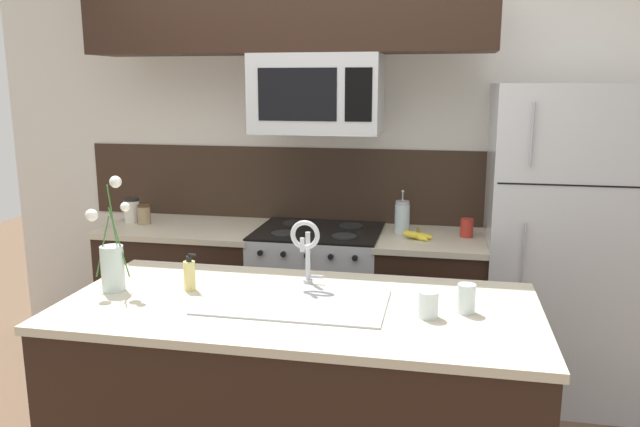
{
  "coord_description": "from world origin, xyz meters",
  "views": [
    {
      "loc": [
        0.74,
        -2.73,
        1.8
      ],
      "look_at": [
        0.14,
        0.27,
        1.16
      ],
      "focal_mm": 35.0,
      "sensor_mm": 36.0,
      "label": 1
    }
  ],
  "objects_px": {
    "storage_jar_medium": "(144,214)",
    "banana_bunch": "(418,235)",
    "storage_jar_tall": "(132,210)",
    "refrigerator": "(562,244)",
    "dish_soap_bottle": "(190,275)",
    "flower_vase": "(112,262)",
    "stove_range": "(318,301)",
    "coffee_tin": "(467,228)",
    "spare_glass": "(466,298)",
    "drinking_glass": "(428,304)",
    "sink_faucet": "(306,243)",
    "microwave": "(318,94)",
    "french_press": "(402,217)"
  },
  "relations": [
    {
      "from": "storage_jar_medium",
      "to": "banana_bunch",
      "type": "height_order",
      "value": "storage_jar_medium"
    },
    {
      "from": "storage_jar_tall",
      "to": "storage_jar_medium",
      "type": "height_order",
      "value": "storage_jar_tall"
    },
    {
      "from": "refrigerator",
      "to": "dish_soap_bottle",
      "type": "height_order",
      "value": "refrigerator"
    },
    {
      "from": "dish_soap_bottle",
      "to": "flower_vase",
      "type": "height_order",
      "value": "flower_vase"
    },
    {
      "from": "stove_range",
      "to": "refrigerator",
      "type": "xyz_separation_m",
      "value": [
        1.42,
        0.02,
        0.44
      ]
    },
    {
      "from": "storage_jar_tall",
      "to": "coffee_tin",
      "type": "distance_m",
      "value": 2.14
    },
    {
      "from": "dish_soap_bottle",
      "to": "spare_glass",
      "type": "height_order",
      "value": "dish_soap_bottle"
    },
    {
      "from": "drinking_glass",
      "to": "flower_vase",
      "type": "xyz_separation_m",
      "value": [
        -1.36,
        0.06,
        0.07
      ]
    },
    {
      "from": "banana_bunch",
      "to": "spare_glass",
      "type": "height_order",
      "value": "spare_glass"
    },
    {
      "from": "drinking_glass",
      "to": "spare_glass",
      "type": "height_order",
      "value": "spare_glass"
    },
    {
      "from": "storage_jar_medium",
      "to": "dish_soap_bottle",
      "type": "xyz_separation_m",
      "value": [
        0.81,
        -1.18,
        0.01
      ]
    },
    {
      "from": "storage_jar_medium",
      "to": "sink_faucet",
      "type": "bearing_deg",
      "value": -38.26
    },
    {
      "from": "microwave",
      "to": "banana_bunch",
      "type": "relative_size",
      "value": 3.93
    },
    {
      "from": "refrigerator",
      "to": "storage_jar_medium",
      "type": "bearing_deg",
      "value": -179.42
    },
    {
      "from": "stove_range",
      "to": "dish_soap_bottle",
      "type": "relative_size",
      "value": 5.64
    },
    {
      "from": "dish_soap_bottle",
      "to": "coffee_tin",
      "type": "bearing_deg",
      "value": 45.33
    },
    {
      "from": "storage_jar_tall",
      "to": "banana_bunch",
      "type": "xyz_separation_m",
      "value": [
        1.86,
        -0.1,
        -0.06
      ]
    },
    {
      "from": "banana_bunch",
      "to": "french_press",
      "type": "distance_m",
      "value": 0.18
    },
    {
      "from": "coffee_tin",
      "to": "sink_faucet",
      "type": "bearing_deg",
      "value": -123.94
    },
    {
      "from": "coffee_tin",
      "to": "spare_glass",
      "type": "distance_m",
      "value": 1.28
    },
    {
      "from": "coffee_tin",
      "to": "flower_vase",
      "type": "relative_size",
      "value": 0.22
    },
    {
      "from": "storage_jar_tall",
      "to": "dish_soap_bottle",
      "type": "distance_m",
      "value": 1.53
    },
    {
      "from": "sink_faucet",
      "to": "drinking_glass",
      "type": "xyz_separation_m",
      "value": [
        0.55,
        -0.27,
        -0.15
      ]
    },
    {
      "from": "spare_glass",
      "to": "coffee_tin",
      "type": "bearing_deg",
      "value": 88.35
    },
    {
      "from": "refrigerator",
      "to": "spare_glass",
      "type": "height_order",
      "value": "refrigerator"
    },
    {
      "from": "refrigerator",
      "to": "sink_faucet",
      "type": "distance_m",
      "value": 1.66
    },
    {
      "from": "french_press",
      "to": "dish_soap_bottle",
      "type": "relative_size",
      "value": 1.62
    },
    {
      "from": "dish_soap_bottle",
      "to": "banana_bunch",
      "type": "bearing_deg",
      "value": 50.06
    },
    {
      "from": "storage_jar_medium",
      "to": "spare_glass",
      "type": "height_order",
      "value": "storage_jar_medium"
    },
    {
      "from": "spare_glass",
      "to": "banana_bunch",
      "type": "bearing_deg",
      "value": 101.8
    },
    {
      "from": "banana_bunch",
      "to": "stove_range",
      "type": "bearing_deg",
      "value": 174.19
    },
    {
      "from": "microwave",
      "to": "storage_jar_medium",
      "type": "xyz_separation_m",
      "value": [
        -1.15,
        0.01,
        -0.77
      ]
    },
    {
      "from": "stove_range",
      "to": "banana_bunch",
      "type": "distance_m",
      "value": 0.77
    },
    {
      "from": "coffee_tin",
      "to": "drinking_glass",
      "type": "bearing_deg",
      "value": -97.67
    },
    {
      "from": "stove_range",
      "to": "drinking_glass",
      "type": "height_order",
      "value": "drinking_glass"
    },
    {
      "from": "french_press",
      "to": "flower_vase",
      "type": "distance_m",
      "value": 1.75
    },
    {
      "from": "sink_faucet",
      "to": "flower_vase",
      "type": "distance_m",
      "value": 0.85
    },
    {
      "from": "banana_bunch",
      "to": "coffee_tin",
      "type": "height_order",
      "value": "coffee_tin"
    },
    {
      "from": "microwave",
      "to": "french_press",
      "type": "height_order",
      "value": "microwave"
    },
    {
      "from": "drinking_glass",
      "to": "dish_soap_bottle",
      "type": "bearing_deg",
      "value": 173.16
    },
    {
      "from": "sink_faucet",
      "to": "spare_glass",
      "type": "distance_m",
      "value": 0.73
    },
    {
      "from": "sink_faucet",
      "to": "banana_bunch",
      "type": "bearing_deg",
      "value": 65.19
    },
    {
      "from": "storage_jar_medium",
      "to": "flower_vase",
      "type": "xyz_separation_m",
      "value": [
        0.48,
        -1.24,
        0.06
      ]
    },
    {
      "from": "microwave",
      "to": "storage_jar_tall",
      "type": "xyz_separation_m",
      "value": [
        -1.25,
        0.06,
        -0.75
      ]
    },
    {
      "from": "microwave",
      "to": "flower_vase",
      "type": "xyz_separation_m",
      "value": [
        -0.66,
        -1.23,
        -0.7
      ]
    },
    {
      "from": "stove_range",
      "to": "storage_jar_medium",
      "type": "distance_m",
      "value": 1.25
    },
    {
      "from": "microwave",
      "to": "french_press",
      "type": "xyz_separation_m",
      "value": [
        0.5,
        0.08,
        -0.73
      ]
    },
    {
      "from": "drinking_glass",
      "to": "spare_glass",
      "type": "relative_size",
      "value": 0.9
    },
    {
      "from": "refrigerator",
      "to": "spare_glass",
      "type": "bearing_deg",
      "value": -114.63
    },
    {
      "from": "refrigerator",
      "to": "drinking_glass",
      "type": "distance_m",
      "value": 1.51
    }
  ]
}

